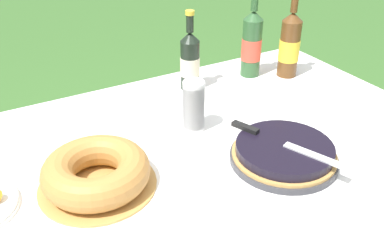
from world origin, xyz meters
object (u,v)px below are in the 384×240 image
Objects in this scene: berry_tart at (284,153)px; juice_bottle_red at (190,61)px; serving_knife at (276,140)px; bundt_cake at (96,172)px; cup_stack at (194,106)px; cider_bottle_green at (252,44)px; cider_bottle_amber at (290,45)px.

juice_bottle_red reaches higher than berry_tart.
serving_knife is at bearing 111.52° from berry_tart.
bundt_cake is at bearing -126.07° from serving_knife.
serving_knife is 0.55m from juice_bottle_red.
cup_stack is (-0.13, 0.26, 0.02)m from serving_knife.
juice_bottle_red reaches higher than serving_knife.
bundt_cake is at bearing 162.96° from berry_tart.
juice_bottle_red is (0.14, 0.28, 0.03)m from cup_stack.
serving_knife is 0.53m from bundt_cake.
cup_stack is at bearing 19.19° from bundt_cake.
juice_bottle_red is at bearing 157.24° from serving_knife.
cider_bottle_green is 0.28m from juice_bottle_red.
cider_bottle_green is (0.30, 0.53, 0.07)m from serving_knife.
cider_bottle_amber is 1.12× the size of juice_bottle_red.
juice_bottle_red is (-0.28, 0.01, -0.02)m from cider_bottle_green.
juice_bottle_red is (-0.42, 0.09, -0.02)m from cider_bottle_amber.
serving_knife is at bearing -91.24° from juice_bottle_red.
berry_tart is 0.33m from cup_stack.
berry_tart is 0.91× the size of cider_bottle_amber.
cider_bottle_amber is (0.43, 0.45, 0.07)m from serving_knife.
berry_tart is 0.99× the size of bundt_cake.
cup_stack is 0.50× the size of cider_bottle_amber.
cider_bottle_green is (0.28, 0.56, 0.11)m from berry_tart.
berry_tart is at bearing 0.00° from serving_knife.
cider_bottle_green is at bearing 26.44° from bundt_cake.
cider_bottle_amber is (0.56, 0.19, 0.05)m from cup_stack.
serving_knife is 1.15× the size of juice_bottle_red.
cider_bottle_amber is (0.42, 0.48, 0.11)m from berry_tart.
cider_bottle_amber reaches higher than bundt_cake.
juice_bottle_red reaches higher than cup_stack.
berry_tart is 1.03× the size of juice_bottle_red.
cider_bottle_amber is 0.43m from juice_bottle_red.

